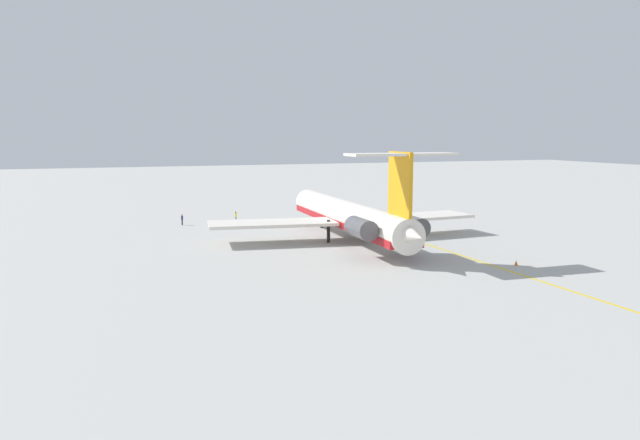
{
  "coord_description": "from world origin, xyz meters",
  "views": [
    {
      "loc": [
        -80.41,
        40.38,
        14.25
      ],
      "look_at": [
        -4.41,
        12.46,
        2.9
      ],
      "focal_mm": 34.58,
      "sensor_mm": 36.0,
      "label": 1
    }
  ],
  "objects_px": {
    "main_jetliner": "(351,216)",
    "safety_cone_nose": "(516,263)",
    "ground_crew_near_tail": "(236,215)",
    "ground_crew_near_nose": "(182,218)",
    "safety_cone_wingtip": "(394,212)"
  },
  "relations": [
    {
      "from": "main_jetliner",
      "to": "safety_cone_nose",
      "type": "xyz_separation_m",
      "value": [
        -20.36,
        -10.97,
        -3.09
      ]
    },
    {
      "from": "main_jetliner",
      "to": "safety_cone_nose",
      "type": "height_order",
      "value": "main_jetliner"
    },
    {
      "from": "ground_crew_near_tail",
      "to": "main_jetliner",
      "type": "bearing_deg",
      "value": 110.54
    },
    {
      "from": "safety_cone_nose",
      "to": "ground_crew_near_nose",
      "type": "bearing_deg",
      "value": 35.1
    },
    {
      "from": "main_jetliner",
      "to": "ground_crew_near_nose",
      "type": "relative_size",
      "value": 24.11
    },
    {
      "from": "ground_crew_near_nose",
      "to": "ground_crew_near_tail",
      "type": "distance_m",
      "value": 8.81
    },
    {
      "from": "safety_cone_nose",
      "to": "ground_crew_near_tail",
      "type": "bearing_deg",
      "value": 26.07
    },
    {
      "from": "main_jetliner",
      "to": "ground_crew_near_tail",
      "type": "relative_size",
      "value": 25.05
    },
    {
      "from": "main_jetliner",
      "to": "ground_crew_near_tail",
      "type": "distance_m",
      "value": 25.74
    },
    {
      "from": "ground_crew_near_tail",
      "to": "safety_cone_wingtip",
      "type": "bearing_deg",
      "value": 177.67
    },
    {
      "from": "ground_crew_near_tail",
      "to": "safety_cone_nose",
      "type": "xyz_separation_m",
      "value": [
        -43.78,
        -21.42,
        -0.79
      ]
    },
    {
      "from": "safety_cone_nose",
      "to": "safety_cone_wingtip",
      "type": "xyz_separation_m",
      "value": [
        44.37,
        -7.63,
        0.0
      ]
    },
    {
      "from": "ground_crew_near_nose",
      "to": "safety_cone_wingtip",
      "type": "distance_m",
      "value": 37.85
    },
    {
      "from": "ground_crew_near_nose",
      "to": "ground_crew_near_tail",
      "type": "height_order",
      "value": "ground_crew_near_nose"
    },
    {
      "from": "ground_crew_near_nose",
      "to": "safety_cone_nose",
      "type": "bearing_deg",
      "value": -84.45
    }
  ]
}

